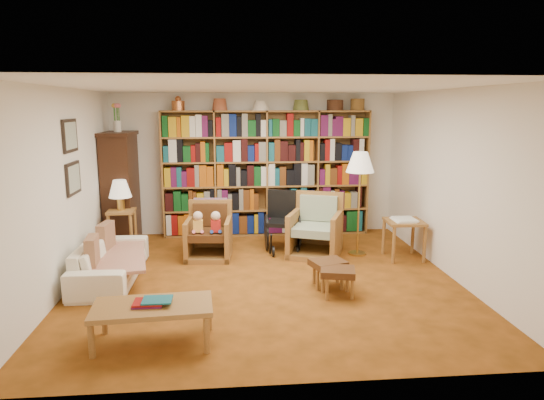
{
  "coord_description": "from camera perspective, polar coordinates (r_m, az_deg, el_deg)",
  "views": [
    {
      "loc": [
        -0.47,
        -6.13,
        2.27
      ],
      "look_at": [
        0.14,
        0.6,
        0.96
      ],
      "focal_mm": 32.0,
      "sensor_mm": 36.0,
      "label": 1
    }
  ],
  "objects": [
    {
      "name": "cushion_right",
      "position": [
        6.48,
        -20.38,
        -6.05
      ],
      "size": [
        0.17,
        0.4,
        0.39
      ],
      "primitive_type": "cube",
      "rotation": [
        0.0,
        0.0,
        0.11
      ],
      "color": "maroon",
      "rests_on": "sofa"
    },
    {
      "name": "side_table_lamp",
      "position": [
        7.96,
        -17.24,
        -2.43
      ],
      "size": [
        0.42,
        0.42,
        0.68
      ],
      "color": "olive",
      "rests_on": "floor"
    },
    {
      "name": "floor_lamp",
      "position": [
        7.43,
        10.33,
        3.91
      ],
      "size": [
        0.42,
        0.42,
        1.6
      ],
      "color": "#BD913C",
      "rests_on": "floor"
    },
    {
      "name": "coffee_table",
      "position": [
        4.91,
        -13.86,
        -12.34
      ],
      "size": [
        1.17,
        0.64,
        0.45
      ],
      "color": "olive",
      "rests_on": "floor"
    },
    {
      "name": "framed_pictures",
      "position": [
        6.76,
        -22.5,
        4.68
      ],
      "size": [
        0.03,
        0.52,
        0.97
      ],
      "color": "black",
      "rests_on": "wall_left"
    },
    {
      "name": "armchair_leather",
      "position": [
        7.49,
        -7.44,
        -3.95
      ],
      "size": [
        0.73,
        0.77,
        0.86
      ],
      "color": "olive",
      "rests_on": "floor"
    },
    {
      "name": "wall_front",
      "position": [
        3.79,
        2.13,
        -4.59
      ],
      "size": [
        5.0,
        0.0,
        5.0
      ],
      "primitive_type": "plane",
      "rotation": [
        -1.57,
        0.0,
        0.0
      ],
      "color": "white",
      "rests_on": "floor"
    },
    {
      "name": "ceiling",
      "position": [
        6.15,
        -0.81,
        13.13
      ],
      "size": [
        5.0,
        5.0,
        0.0
      ],
      "primitive_type": "plane",
      "rotation": [
        3.14,
        0.0,
        0.0
      ],
      "color": "white",
      "rests_on": "wall_back"
    },
    {
      "name": "wall_left",
      "position": [
        6.53,
        -23.21,
        1.11
      ],
      "size": [
        0.0,
        5.0,
        5.0
      ],
      "primitive_type": "plane",
      "rotation": [
        1.57,
        0.0,
        1.57
      ],
      "color": "white",
      "rests_on": "floor"
    },
    {
      "name": "sofa_throw",
      "position": [
        6.8,
        -18.06,
        -6.42
      ],
      "size": [
        1.04,
        1.58,
        0.04
      ],
      "primitive_type": "cube",
      "rotation": [
        0.0,
        0.0,
        0.18
      ],
      "color": "beige",
      "rests_on": "sofa"
    },
    {
      "name": "sofa",
      "position": [
        6.82,
        -18.45,
        -6.73
      ],
      "size": [
        1.79,
        0.71,
        0.52
      ],
      "primitive_type": "imported",
      "rotation": [
        0.0,
        0.0,
        1.57
      ],
      "color": "white",
      "rests_on": "floor"
    },
    {
      "name": "armchair_sage",
      "position": [
        7.58,
        4.93,
        -3.66
      ],
      "size": [
        1.04,
        1.03,
        0.94
      ],
      "color": "olive",
      "rests_on": "floor"
    },
    {
      "name": "footstool_a",
      "position": [
        5.96,
        7.73,
        -8.59
      ],
      "size": [
        0.47,
        0.43,
        0.35
      ],
      "color": "#4A2B13",
      "rests_on": "floor"
    },
    {
      "name": "wheelchair",
      "position": [
        7.75,
        1.25,
        -2.75
      ],
      "size": [
        0.58,
        0.76,
        0.95
      ],
      "color": "black",
      "rests_on": "floor"
    },
    {
      "name": "table_lamp",
      "position": [
        7.86,
        -17.45,
        1.16
      ],
      "size": [
        0.35,
        0.35,
        0.47
      ],
      "color": "#BD913C",
      "rests_on": "side_table_lamp"
    },
    {
      "name": "curio_cabinet",
      "position": [
        8.42,
        -17.35,
        1.48
      ],
      "size": [
        0.5,
        0.95,
        2.4
      ],
      "color": "black",
      "rests_on": "floor"
    },
    {
      "name": "side_table_papers",
      "position": [
        7.54,
        15.3,
        -3.02
      ],
      "size": [
        0.57,
        0.57,
        0.62
      ],
      "color": "olive",
      "rests_on": "floor"
    },
    {
      "name": "wall_right",
      "position": [
        6.88,
        20.46,
        1.76
      ],
      "size": [
        0.0,
        5.0,
        5.0
      ],
      "primitive_type": "plane",
      "rotation": [
        1.57,
        0.0,
        -1.57
      ],
      "color": "white",
      "rests_on": "floor"
    },
    {
      "name": "cushion_left",
      "position": [
        7.13,
        -18.93,
        -4.42
      ],
      "size": [
        0.17,
        0.41,
        0.4
      ],
      "primitive_type": "cube",
      "rotation": [
        0.0,
        0.0,
        -0.12
      ],
      "color": "maroon",
      "rests_on": "sofa"
    },
    {
      "name": "wall_back",
      "position": [
        8.7,
        -2.05,
        4.23
      ],
      "size": [
        5.0,
        0.0,
        5.0
      ],
      "primitive_type": "plane",
      "rotation": [
        1.57,
        0.0,
        0.0
      ],
      "color": "white",
      "rests_on": "floor"
    },
    {
      "name": "footstool_b",
      "position": [
        6.24,
        6.61,
        -7.63
      ],
      "size": [
        0.5,
        0.46,
        0.35
      ],
      "color": "#4A2B13",
      "rests_on": "floor"
    },
    {
      "name": "bookshelf",
      "position": [
        8.55,
        -0.64,
        3.58
      ],
      "size": [
        3.6,
        0.3,
        2.42
      ],
      "color": "olive",
      "rests_on": "floor"
    },
    {
      "name": "floor",
      "position": [
        6.55,
        -0.75,
        -9.3
      ],
      "size": [
        5.0,
        5.0,
        0.0
      ],
      "primitive_type": "plane",
      "color": "#964F17",
      "rests_on": "ground"
    }
  ]
}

